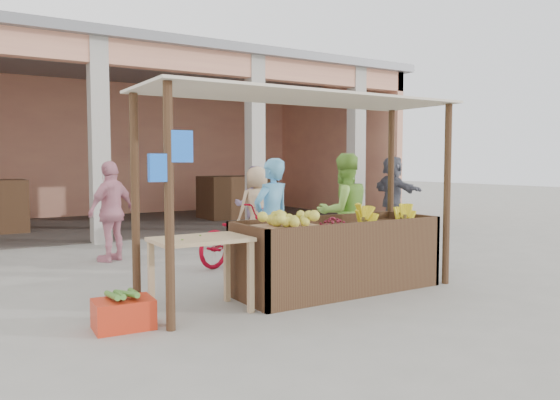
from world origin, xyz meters
TOP-DOWN VIEW (x-y plane):
  - ground at (0.00, 0.00)m, footprint 60.00×60.00m
  - market_building at (0.05, 8.93)m, footprint 14.40×6.40m
  - fruit_stall at (0.50, 0.00)m, footprint 2.60×0.95m
  - stall_awning at (-0.01, 0.06)m, footprint 4.09×1.35m
  - banana_heap at (1.19, -0.04)m, footprint 1.16×0.63m
  - melon_tray at (-0.27, -0.03)m, footprint 0.81×0.70m
  - berry_heap at (0.43, -0.02)m, footprint 0.44×0.36m
  - side_table at (-1.35, -0.03)m, footprint 1.00×0.67m
  - papaya_pile at (-1.35, -0.03)m, footprint 0.68×0.39m
  - red_crate at (-2.22, -0.16)m, footprint 0.58×0.43m
  - plantain_bundle at (-2.22, -0.16)m, footprint 0.46×0.32m
  - produce_sacks at (2.75, 5.24)m, footprint 0.80×0.50m
  - vendor_blue at (0.09, 0.91)m, footprint 0.76×0.63m
  - vendor_green at (1.32, 0.91)m, footprint 0.94×0.63m
  - motorcycle at (0.31, 2.27)m, footprint 1.22×1.93m
  - shopper_b at (-1.34, 3.54)m, footprint 1.15×0.99m
  - shopper_c at (1.21, 3.28)m, footprint 0.84×0.56m
  - shopper_d at (5.72, 4.51)m, footprint 0.88×1.78m
  - shopper_f at (1.42, 3.78)m, footprint 0.94×0.79m

SIDE VIEW (x-z plane):
  - ground at x=0.00m, z-range 0.00..0.00m
  - red_crate at x=-2.22m, z-range 0.00..0.29m
  - produce_sacks at x=2.75m, z-range 0.00..0.61m
  - plantain_bundle at x=-2.22m, z-range 0.29..0.38m
  - fruit_stall at x=0.50m, z-range 0.00..0.80m
  - motorcycle at x=0.31m, z-range 0.00..0.95m
  - side_table at x=-1.35m, z-range 0.26..1.07m
  - shopper_f at x=1.42m, z-range 0.00..1.67m
  - shopper_c at x=1.21m, z-range 0.00..1.69m
  - shopper_b at x=-1.34m, z-range 0.00..1.73m
  - berry_heap at x=0.43m, z-range 0.80..0.94m
  - vendor_blue at x=0.09m, z-range 0.00..1.76m
  - melon_tray at x=-0.27m, z-range 0.79..1.00m
  - papaya_pile at x=-1.35m, z-range 0.81..1.00m
  - banana_heap at x=1.19m, z-range 0.80..1.01m
  - vendor_green at x=1.32m, z-range 0.00..1.82m
  - shopper_d at x=5.72m, z-range 0.00..1.86m
  - stall_awning at x=-0.01m, z-range 0.78..3.17m
  - market_building at x=0.05m, z-range 0.60..4.80m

